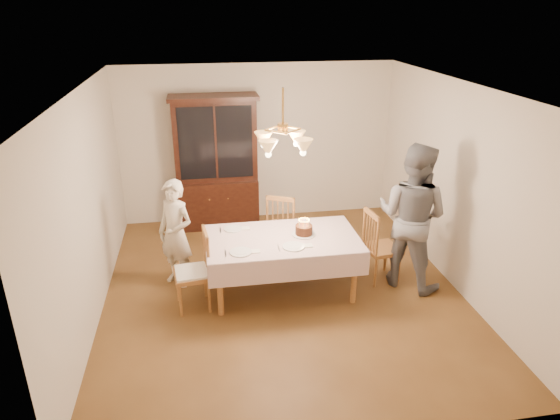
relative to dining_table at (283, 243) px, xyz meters
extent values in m
plane|color=#573819|center=(0.00, 0.00, -0.68)|extent=(5.00, 5.00, 0.00)
plane|color=white|center=(0.00, 0.00, 1.92)|extent=(5.00, 5.00, 0.00)
plane|color=beige|center=(0.00, 2.50, 0.62)|extent=(4.50, 0.00, 4.50)
plane|color=beige|center=(0.00, -2.50, 0.62)|extent=(4.50, 0.00, 4.50)
plane|color=beige|center=(-2.25, 0.00, 0.62)|extent=(0.00, 5.00, 5.00)
plane|color=beige|center=(2.25, 0.00, 0.62)|extent=(0.00, 5.00, 5.00)
cube|color=#925A2A|center=(0.00, 0.00, 0.05)|extent=(1.80, 1.00, 0.04)
cube|color=beige|center=(0.00, 0.00, 0.07)|extent=(1.90, 1.10, 0.01)
cylinder|color=#925A2A|center=(-0.82, -0.42, -0.33)|extent=(0.07, 0.07, 0.71)
cylinder|color=#925A2A|center=(0.82, -0.42, -0.33)|extent=(0.07, 0.07, 0.71)
cylinder|color=#925A2A|center=(-0.82, 0.42, -0.33)|extent=(0.07, 0.07, 0.71)
cylinder|color=#925A2A|center=(0.82, 0.42, -0.33)|extent=(0.07, 0.07, 0.71)
cube|color=black|center=(-0.70, 2.23, -0.28)|extent=(1.30, 0.50, 0.80)
cube|color=black|center=(-0.70, 2.28, 0.77)|extent=(1.30, 0.40, 1.30)
cube|color=black|center=(-0.70, 2.08, 0.77)|extent=(1.14, 0.01, 1.14)
cube|color=black|center=(-0.70, 2.23, 1.45)|extent=(1.38, 0.54, 0.06)
cube|color=#925A2A|center=(0.18, 0.95, -0.23)|extent=(0.57, 0.56, 0.05)
cube|color=#925A2A|center=(0.10, 0.78, 0.29)|extent=(0.38, 0.20, 0.06)
cylinder|color=#925A2A|center=(0.41, 1.03, -0.47)|extent=(0.04, 0.04, 0.43)
cylinder|color=#925A2A|center=(0.09, 1.18, -0.47)|extent=(0.04, 0.04, 0.43)
cylinder|color=#925A2A|center=(0.27, 0.73, -0.47)|extent=(0.04, 0.04, 0.43)
cylinder|color=#925A2A|center=(-0.05, 0.87, -0.47)|extent=(0.04, 0.04, 0.43)
cube|color=#925A2A|center=(-1.14, -0.19, -0.23)|extent=(0.46, 0.48, 0.05)
cube|color=#925A2A|center=(-0.95, -0.17, 0.29)|extent=(0.08, 0.40, 0.06)
cylinder|color=#925A2A|center=(-1.33, -0.03, -0.47)|extent=(0.04, 0.04, 0.43)
cylinder|color=#925A2A|center=(-1.29, -0.39, -0.47)|extent=(0.04, 0.04, 0.43)
cylinder|color=#925A2A|center=(-0.99, 0.01, -0.47)|extent=(0.04, 0.04, 0.43)
cylinder|color=#925A2A|center=(-0.95, -0.35, -0.47)|extent=(0.04, 0.04, 0.43)
cube|color=white|center=(-1.14, -0.19, -0.20)|extent=(0.42, 0.44, 0.03)
cube|color=#925A2A|center=(1.35, 0.08, -0.23)|extent=(0.48, 0.49, 0.05)
cube|color=#925A2A|center=(1.16, 0.05, 0.29)|extent=(0.09, 0.40, 0.06)
cylinder|color=#925A2A|center=(1.55, -0.08, -0.47)|extent=(0.04, 0.04, 0.43)
cylinder|color=#925A2A|center=(1.50, 0.28, -0.47)|extent=(0.04, 0.04, 0.43)
cylinder|color=#925A2A|center=(1.21, -0.12, -0.47)|extent=(0.04, 0.04, 0.43)
cylinder|color=#925A2A|center=(1.16, 0.24, -0.47)|extent=(0.04, 0.04, 0.43)
imported|color=#F1E4CB|center=(-1.32, 0.42, 0.04)|extent=(0.62, 0.60, 1.44)
imported|color=slate|center=(1.65, -0.06, 0.27)|extent=(1.17, 1.17, 1.92)
cylinder|color=white|center=(0.28, 0.04, 0.08)|extent=(0.30, 0.30, 0.01)
cylinder|color=#35180C|center=(0.28, 0.04, 0.15)|extent=(0.21, 0.21, 0.12)
cylinder|color=#598CD8|center=(0.34, 0.04, 0.24)|extent=(0.01, 0.01, 0.07)
sphere|color=#FFB23F|center=(0.34, 0.04, 0.28)|extent=(0.01, 0.01, 0.01)
cylinder|color=pink|center=(0.34, 0.06, 0.24)|extent=(0.01, 0.01, 0.07)
sphere|color=#FFB23F|center=(0.34, 0.06, 0.28)|extent=(0.01, 0.01, 0.01)
cylinder|color=#EACC66|center=(0.32, 0.08, 0.24)|extent=(0.01, 0.01, 0.07)
sphere|color=#FFB23F|center=(0.32, 0.08, 0.28)|extent=(0.01, 0.01, 0.01)
cylinder|color=#598CD8|center=(0.30, 0.10, 0.24)|extent=(0.01, 0.01, 0.07)
sphere|color=#FFB23F|center=(0.30, 0.10, 0.28)|extent=(0.01, 0.01, 0.01)
cylinder|color=pink|center=(0.28, 0.10, 0.24)|extent=(0.01, 0.01, 0.07)
sphere|color=#FFB23F|center=(0.28, 0.10, 0.28)|extent=(0.01, 0.01, 0.01)
cylinder|color=#EACC66|center=(0.25, 0.10, 0.24)|extent=(0.01, 0.01, 0.07)
sphere|color=#FFB23F|center=(0.25, 0.10, 0.28)|extent=(0.01, 0.01, 0.01)
cylinder|color=#598CD8|center=(0.23, 0.08, 0.24)|extent=(0.01, 0.01, 0.07)
sphere|color=#FFB23F|center=(0.23, 0.08, 0.28)|extent=(0.01, 0.01, 0.01)
cylinder|color=pink|center=(0.22, 0.06, 0.24)|extent=(0.01, 0.01, 0.07)
sphere|color=#FFB23F|center=(0.22, 0.06, 0.28)|extent=(0.01, 0.01, 0.01)
cylinder|color=#EACC66|center=(0.21, 0.04, 0.24)|extent=(0.01, 0.01, 0.07)
sphere|color=#FFB23F|center=(0.21, 0.04, 0.28)|extent=(0.01, 0.01, 0.01)
cylinder|color=#598CD8|center=(0.22, 0.01, 0.24)|extent=(0.01, 0.01, 0.07)
sphere|color=#FFB23F|center=(0.22, 0.01, 0.28)|extent=(0.01, 0.01, 0.01)
cylinder|color=pink|center=(0.23, -0.01, 0.24)|extent=(0.01, 0.01, 0.07)
sphere|color=#FFB23F|center=(0.23, -0.01, 0.28)|extent=(0.01, 0.01, 0.01)
cylinder|color=#EACC66|center=(0.25, -0.02, 0.24)|extent=(0.01, 0.01, 0.07)
sphere|color=#FFB23F|center=(0.25, -0.02, 0.28)|extent=(0.01, 0.01, 0.01)
cylinder|color=#598CD8|center=(0.28, -0.03, 0.24)|extent=(0.01, 0.01, 0.07)
sphere|color=#FFB23F|center=(0.28, -0.03, 0.28)|extent=(0.01, 0.01, 0.01)
cylinder|color=pink|center=(0.30, -0.02, 0.24)|extent=(0.01, 0.01, 0.07)
sphere|color=#FFB23F|center=(0.30, -0.02, 0.28)|extent=(0.01, 0.01, 0.01)
cylinder|color=#EACC66|center=(0.32, -0.01, 0.24)|extent=(0.01, 0.01, 0.07)
sphere|color=#FFB23F|center=(0.32, -0.01, 0.28)|extent=(0.01, 0.01, 0.01)
cylinder|color=#598CD8|center=(0.34, 0.01, 0.24)|extent=(0.01, 0.01, 0.07)
sphere|color=#FFB23F|center=(0.34, 0.01, 0.28)|extent=(0.01, 0.01, 0.01)
cylinder|color=white|center=(-0.55, -0.32, 0.08)|extent=(0.26, 0.26, 0.02)
cube|color=silver|center=(-0.73, -0.32, 0.08)|extent=(0.01, 0.16, 0.01)
cube|color=white|center=(-0.38, -0.32, 0.08)|extent=(0.10, 0.10, 0.01)
cylinder|color=white|center=(0.09, -0.28, 0.08)|extent=(0.27, 0.27, 0.02)
cube|color=silver|center=(-0.09, -0.28, 0.08)|extent=(0.01, 0.16, 0.01)
cube|color=white|center=(0.27, -0.28, 0.08)|extent=(0.10, 0.10, 0.01)
cylinder|color=white|center=(-0.59, 0.35, 0.08)|extent=(0.24, 0.24, 0.02)
cube|color=silver|center=(-0.75, 0.35, 0.08)|extent=(0.01, 0.16, 0.01)
cube|color=white|center=(-0.43, 0.35, 0.08)|extent=(0.10, 0.10, 0.01)
cylinder|color=#BF8C3F|center=(0.00, 0.00, 1.72)|extent=(0.02, 0.02, 0.40)
cylinder|color=#BF8C3F|center=(0.00, 0.00, 1.47)|extent=(0.12, 0.12, 0.10)
cone|color=#D8994C|center=(0.20, 0.20, 1.29)|extent=(0.22, 0.22, 0.18)
sphere|color=#FFD899|center=(0.20, 0.20, 1.22)|extent=(0.07, 0.07, 0.07)
cone|color=#D8994C|center=(-0.20, 0.20, 1.29)|extent=(0.22, 0.22, 0.18)
sphere|color=#FFD899|center=(-0.20, 0.20, 1.22)|extent=(0.07, 0.07, 0.07)
cone|color=#D8994C|center=(-0.20, -0.20, 1.29)|extent=(0.22, 0.22, 0.18)
sphere|color=#FFD899|center=(-0.20, -0.20, 1.22)|extent=(0.07, 0.07, 0.07)
cone|color=#D8994C|center=(0.20, -0.20, 1.29)|extent=(0.22, 0.22, 0.18)
sphere|color=#FFD899|center=(0.20, -0.20, 1.22)|extent=(0.07, 0.07, 0.07)
camera|label=1|loc=(-0.95, -5.52, 2.79)|focal=32.00mm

